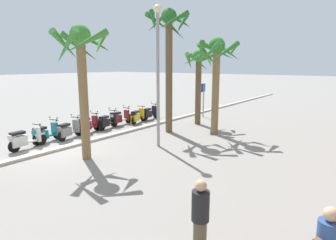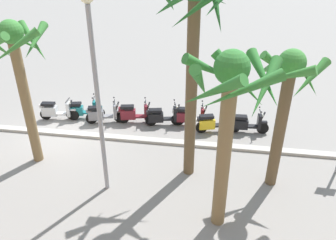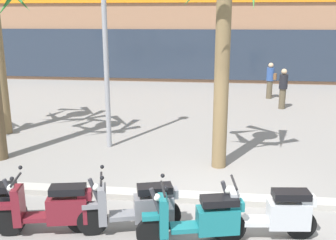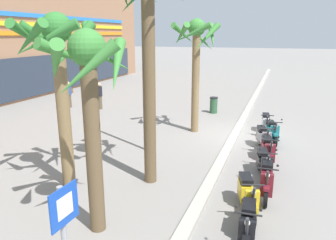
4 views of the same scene
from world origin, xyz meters
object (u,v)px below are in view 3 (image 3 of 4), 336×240
object	(u,v)px
scooter_grey_mid_centre	(138,207)
palm_tree_near_sign	(223,6)
scooter_maroon_last_in_row	(53,209)
scooter_teal_tail_end	(200,219)
scooter_silver_second_in_line	(271,213)
pedestrian_window_shopping	(270,80)
pedestrian_by_palm_tree	(283,88)
street_lamp	(104,10)

from	to	relation	value
scooter_grey_mid_centre	palm_tree_near_sign	bearing A→B (deg)	66.83
scooter_maroon_last_in_row	palm_tree_near_sign	size ratio (longest dim) A/B	0.33
scooter_teal_tail_end	scooter_silver_second_in_line	size ratio (longest dim) A/B	0.97
scooter_teal_tail_end	pedestrian_window_shopping	world-z (taller)	pedestrian_window_shopping
scooter_grey_mid_centre	scooter_silver_second_in_line	xyz separation A→B (m)	(2.26, 0.03, 0.01)
scooter_maroon_last_in_row	scooter_silver_second_in_line	world-z (taller)	scooter_maroon_last_in_row
scooter_teal_tail_end	scooter_silver_second_in_line	world-z (taller)	scooter_teal_tail_end
scooter_silver_second_in_line	pedestrian_by_palm_tree	distance (m)	10.18
scooter_maroon_last_in_row	pedestrian_window_shopping	bearing A→B (deg)	67.02
scooter_silver_second_in_line	pedestrian_window_shopping	world-z (taller)	pedestrian_window_shopping
pedestrian_window_shopping	street_lamp	xyz separation A→B (m)	(-5.53, -7.67, 2.96)
scooter_silver_second_in_line	street_lamp	bearing A→B (deg)	131.89
pedestrian_by_palm_tree	street_lamp	size ratio (longest dim) A/B	0.26
scooter_silver_second_in_line	palm_tree_near_sign	world-z (taller)	palm_tree_near_sign
scooter_maroon_last_in_row	scooter_silver_second_in_line	distance (m)	3.69
palm_tree_near_sign	pedestrian_by_palm_tree	size ratio (longest dim) A/B	3.17
scooter_grey_mid_centre	pedestrian_window_shopping	distance (m)	12.71
scooter_teal_tail_end	scooter_grey_mid_centre	bearing A→B (deg)	165.45
scooter_grey_mid_centre	pedestrian_window_shopping	size ratio (longest dim) A/B	1.07
palm_tree_near_sign	pedestrian_by_palm_tree	xyz separation A→B (m)	(2.66, 6.78, -3.02)
palm_tree_near_sign	scooter_grey_mid_centre	bearing A→B (deg)	-113.17
street_lamp	scooter_maroon_last_in_row	bearing A→B (deg)	-86.54
scooter_silver_second_in_line	pedestrian_window_shopping	bearing A→B (deg)	82.64
scooter_silver_second_in_line	scooter_grey_mid_centre	bearing A→B (deg)	-179.32
street_lamp	pedestrian_window_shopping	bearing A→B (deg)	54.22
scooter_grey_mid_centre	street_lamp	world-z (taller)	street_lamp
scooter_maroon_last_in_row	street_lamp	xyz separation A→B (m)	(-0.28, 4.70, 3.37)
pedestrian_window_shopping	pedestrian_by_palm_tree	distance (m)	2.10
scooter_maroon_last_in_row	scooter_silver_second_in_line	bearing A→B (deg)	4.28
pedestrian_window_shopping	street_lamp	bearing A→B (deg)	-125.78
pedestrian_by_palm_tree	street_lamp	xyz separation A→B (m)	(-5.76, -5.58, 2.97)
scooter_silver_second_in_line	pedestrian_by_palm_tree	world-z (taller)	pedestrian_by_palm_tree
scooter_grey_mid_centre	street_lamp	distance (m)	5.84
scooter_maroon_last_in_row	pedestrian_by_palm_tree	size ratio (longest dim) A/B	1.05
scooter_teal_tail_end	pedestrian_by_palm_tree	world-z (taller)	pedestrian_by_palm_tree
scooter_maroon_last_in_row	street_lamp	world-z (taller)	street_lamp
scooter_maroon_last_in_row	pedestrian_window_shopping	world-z (taller)	pedestrian_window_shopping
scooter_grey_mid_centre	pedestrian_by_palm_tree	world-z (taller)	pedestrian_by_palm_tree
scooter_grey_mid_centre	scooter_teal_tail_end	size ratio (longest dim) A/B	0.98
pedestrian_by_palm_tree	street_lamp	bearing A→B (deg)	-135.90
scooter_teal_tail_end	pedestrian_by_palm_tree	xyz separation A→B (m)	(2.96, 10.32, 0.42)
pedestrian_window_shopping	pedestrian_by_palm_tree	world-z (taller)	pedestrian_window_shopping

